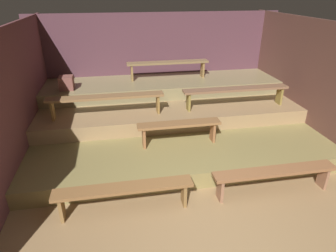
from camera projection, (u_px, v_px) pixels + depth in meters
ground at (179, 150)px, 6.41m from camera, size 6.88×6.26×0.08m
wall_back at (158, 61)px, 8.29m from camera, size 6.88×0.06×2.59m
wall_left at (15, 102)px, 5.33m from camera, size 0.06×6.26×2.59m
wall_right at (318, 84)px, 6.34m from camera, size 0.06×6.26×2.59m
platform_lower at (173, 129)px, 6.90m from camera, size 6.08×4.17×0.32m
platform_middle at (167, 105)px, 7.45m from camera, size 6.08×2.63×0.32m
platform_upper at (163, 86)px, 7.84m from camera, size 6.08×1.45×0.32m
bench_floor_left at (124, 191)px, 4.46m from camera, size 2.12×0.28×0.46m
bench_floor_right at (275, 174)px, 4.87m from camera, size 2.12×0.28×0.46m
bench_lower_center at (179, 127)px, 5.80m from camera, size 1.65×0.28×0.46m
bench_middle_left at (106, 99)px, 6.27m from camera, size 2.48×0.28×0.46m
bench_middle_right at (236, 91)px, 6.76m from camera, size 2.48×0.28×0.46m
bench_upper_center at (168, 64)px, 7.77m from camera, size 2.16×0.28×0.46m
wooden_crate_upper at (66, 83)px, 7.02m from camera, size 0.32×0.32×0.32m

